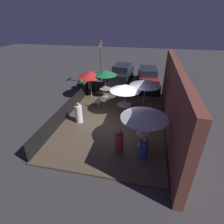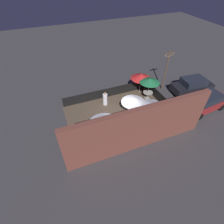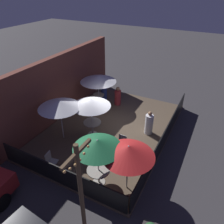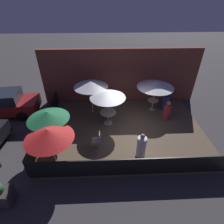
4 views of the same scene
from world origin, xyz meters
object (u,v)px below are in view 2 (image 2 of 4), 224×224
Objects in this scene: patron_0 at (94,139)px; parked_car_0 at (192,85)px; patron_1 at (93,126)px; light_post at (166,69)px; patron_2 at (105,99)px; planter_box at (147,79)px; parked_car_1 at (206,102)px; patio_chair_0 at (163,107)px; patio_umbrella_3 at (141,76)px; dining_table_0 at (104,134)px; patio_umbrella_0 at (104,122)px; dining_table_2 at (148,93)px; patio_umbrella_4 at (152,105)px; patio_umbrella_2 at (150,81)px; patio_chair_1 at (128,99)px; dining_table_1 at (132,112)px; patio_umbrella_1 at (133,100)px.

patron_0 is 11.52m from parked_car_0.
light_post is at bearing -178.39° from patron_1.
patron_1 is 0.94× the size of patron_2.
parked_car_1 reaches higher than planter_box.
patio_chair_0 is at bearing 161.91° from patron_1.
patron_1 is (5.92, 3.31, -1.35)m from patio_umbrella_3.
planter_box is (-5.55, -1.94, -0.24)m from patron_2.
patio_umbrella_0 is at bearing -90.00° from dining_table_0.
light_post is (-1.99, -3.08, 1.71)m from patio_chair_0.
patron_1 is at bearing 19.54° from dining_table_2.
patio_chair_0 is 3.83m from parked_car_1.
dining_table_0 is 0.17× the size of parked_car_0.
patio_umbrella_4 is 7.00m from parked_car_0.
patron_1 is 1.17× the size of planter_box.
patio_umbrella_2 is 3.02× the size of dining_table_0.
patio_umbrella_2 is 3.57m from patio_umbrella_4.
patron_2 reaches higher than patron_1.
patron_1 is 0.30× the size of light_post.
patio_chair_1 is at bearing -0.53° from dining_table_2.
dining_table_0 is 10.67m from parked_car_0.
planter_box is 0.25× the size of light_post.
parked_car_1 is (-9.62, -0.06, -1.10)m from patio_umbrella_0.
patron_2 is at bearing -9.11° from dining_table_2.
dining_table_1 is 1.01× the size of patio_chair_1.
planter_box reaches higher than patio_chair_0.
patio_chair_0 is 6.92m from patron_0.
light_post reaches higher than patron_2.
patio_umbrella_4 is at bearing 61.62° from dining_table_2.
patio_umbrella_1 is 3.52m from dining_table_0.
dining_table_2 is (-0.29, 1.11, -1.34)m from patio_umbrella_3.
patio_umbrella_4 is 5.85m from parked_car_1.
patio_umbrella_2 is 2.38× the size of dining_table_1.
patron_1 is (6.55, 0.05, 0.05)m from patio_chair_0.
parked_car_0 is (-4.72, 0.63, 0.16)m from dining_table_2.
patron_2 is 0.32× the size of parked_car_0.
patio_umbrella_0 is 1.70× the size of patron_2.
planter_box is at bearing -21.75° from patio_chair_0.
dining_table_1 is at bearing -38.19° from patron_0.
patron_0 reaches higher than dining_table_2.
patron_2 is 8.94m from parked_car_0.
parked_car_1 is at bearing 79.79° from parked_car_0.
dining_table_2 is at bearing -149.67° from dining_table_0.
patio_chair_0 is at bearing 98.89° from dining_table_2.
patio_umbrella_0 reaches higher than patron_0.
patio_umbrella_3 is at bearing -108.31° from patio_umbrella_4.
parked_car_0 reaches higher than patio_chair_1.
light_post is (-2.62, 0.18, 0.30)m from patio_umbrella_3.
patio_umbrella_1 is 1.81× the size of patron_0.
patron_1 reaches higher than patio_chair_1.
parked_car_0 reaches higher than patron_2.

